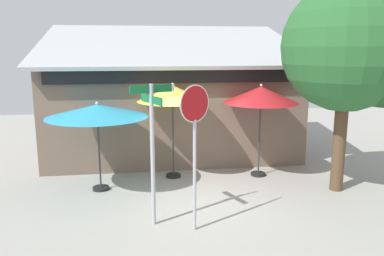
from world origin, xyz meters
TOP-DOWN VIEW (x-y plane):
  - ground_plane at (0.00, 0.00)m, footprint 28.00×28.00m
  - cafe_building at (-0.36, 4.85)m, footprint 8.83×5.44m
  - street_sign_post at (-1.29, -1.26)m, footprint 0.93×0.88m
  - stop_sign at (-0.46, -1.64)m, footprint 0.64×0.43m
  - patio_umbrella_teal_left at (-2.62, 1.06)m, footprint 2.66×2.66m
  - patio_umbrella_mustard_center at (-0.57, 1.84)m, footprint 2.04×2.04m
  - patio_umbrella_crimson_right at (1.96, 1.62)m, footprint 2.20×2.20m
  - shade_tree at (3.92, 0.05)m, footprint 3.73×3.28m

SIDE VIEW (x-z plane):
  - ground_plane at x=0.00m, z-range -0.10..0.00m
  - cafe_building at x=-0.36m, z-range -0.57..4.07m
  - street_sign_post at x=-1.29m, z-range 0.36..3.41m
  - stop_sign at x=-0.46m, z-range 0.59..3.65m
  - patio_umbrella_teal_left at x=-2.62m, z-range 0.95..3.34m
  - patio_umbrella_crimson_right at x=1.96m, z-range 1.04..3.79m
  - patio_umbrella_mustard_center at x=-0.57m, z-range 1.07..3.86m
  - shade_tree at x=3.92m, z-range 0.97..6.40m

